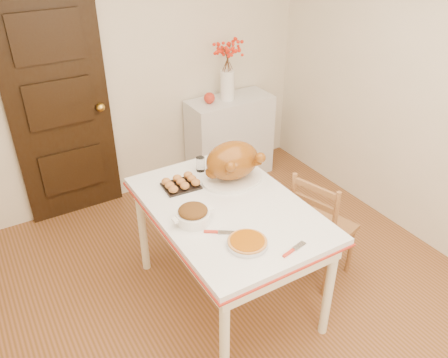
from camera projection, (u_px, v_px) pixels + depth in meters
floor at (252, 313)px, 3.30m from camera, size 3.50×4.00×0.00m
wall_back at (133, 70)px, 4.12m from camera, size 3.50×0.00×2.50m
door_back at (60, 109)px, 3.91m from camera, size 0.85×0.06×2.06m
sideboard at (230, 138)px, 4.78m from camera, size 0.87×0.39×0.87m
kitchen_table at (228, 254)px, 3.23m from camera, size 0.95×1.39×0.83m
chair_oak at (323, 226)px, 3.44m from camera, size 0.51×0.51×0.92m
berry_vase at (227, 69)px, 4.38m from camera, size 0.32×0.32×0.61m
apple at (209, 98)px, 4.42m from camera, size 0.11×0.11×0.11m
turkey_platter at (232, 162)px, 3.21m from camera, size 0.48×0.39×0.29m
pumpkin_pie at (247, 242)px, 2.65m from camera, size 0.31×0.31×0.05m
stuffing_dish at (193, 214)px, 2.83m from camera, size 0.31×0.26×0.11m
rolls_tray at (181, 183)px, 3.19m from camera, size 0.26×0.21×0.07m
pie_server at (294, 249)px, 2.62m from camera, size 0.20×0.10×0.01m
carving_knife at (223, 232)px, 2.76m from camera, size 0.23×0.18×0.01m
drinking_glass at (200, 164)px, 3.38m from camera, size 0.08×0.08×0.11m
shaker_pair at (223, 154)px, 3.52m from camera, size 0.10×0.05×0.10m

